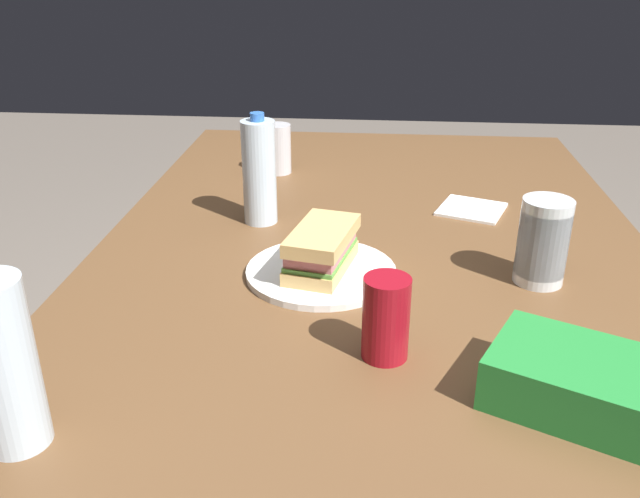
# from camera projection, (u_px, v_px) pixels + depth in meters

# --- Properties ---
(dining_table) EXTENTS (1.70, 1.06, 0.74)m
(dining_table) POSITION_uv_depth(u_px,v_px,m) (371.00, 288.00, 1.31)
(dining_table) COLOR brown
(dining_table) RESTS_ON ground_plane
(paper_plate) EXTENTS (0.26, 0.26, 0.01)m
(paper_plate) POSITION_uv_depth(u_px,v_px,m) (320.00, 272.00, 1.18)
(paper_plate) COLOR white
(paper_plate) RESTS_ON dining_table
(sandwich) EXTENTS (0.20, 0.13, 0.08)m
(sandwich) POSITION_uv_depth(u_px,v_px,m) (320.00, 249.00, 1.16)
(sandwich) COLOR #DBB26B
(sandwich) RESTS_ON paper_plate
(soda_can_red) EXTENTS (0.07, 0.07, 0.12)m
(soda_can_red) POSITION_uv_depth(u_px,v_px,m) (384.00, 318.00, 0.93)
(soda_can_red) COLOR maroon
(soda_can_red) RESTS_ON dining_table
(chip_bag) EXTENTS (0.24, 0.27, 0.07)m
(chip_bag) POSITION_uv_depth(u_px,v_px,m) (584.00, 384.00, 0.84)
(chip_bag) COLOR #268C38
(chip_bag) RESTS_ON dining_table
(water_bottle_tall) EXTENTS (0.07, 0.07, 0.23)m
(water_bottle_tall) POSITION_uv_depth(u_px,v_px,m) (2.00, 364.00, 0.75)
(water_bottle_tall) COLOR silver
(water_bottle_tall) RESTS_ON dining_table
(plastic_cup_stack) EXTENTS (0.08, 0.08, 0.15)m
(plastic_cup_stack) POSITION_uv_depth(u_px,v_px,m) (542.00, 242.00, 1.13)
(plastic_cup_stack) COLOR silver
(plastic_cup_stack) RESTS_ON dining_table
(water_bottle_spare) EXTENTS (0.07, 0.07, 0.23)m
(water_bottle_spare) POSITION_uv_depth(u_px,v_px,m) (258.00, 172.00, 1.36)
(water_bottle_spare) COLOR silver
(water_bottle_spare) RESTS_ON dining_table
(soda_can_silver) EXTENTS (0.07, 0.07, 0.12)m
(soda_can_silver) POSITION_uv_depth(u_px,v_px,m) (277.00, 149.00, 1.68)
(soda_can_silver) COLOR silver
(soda_can_silver) RESTS_ON dining_table
(paper_napkin) EXTENTS (0.17, 0.17, 0.01)m
(paper_napkin) POSITION_uv_depth(u_px,v_px,m) (471.00, 209.00, 1.46)
(paper_napkin) COLOR white
(paper_napkin) RESTS_ON dining_table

